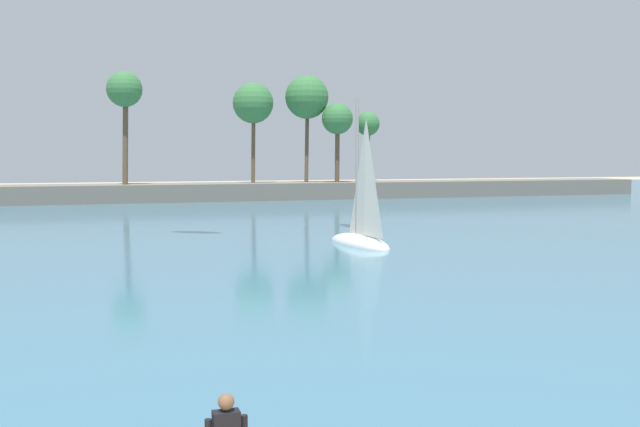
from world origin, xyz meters
The scene contains 3 objects.
sea centered at (0.00, 60.66, 0.03)m, with size 220.00×105.09×0.06m, color teal.
palm_headland centered at (2.36, 73.25, 2.57)m, with size 118.61×6.06×13.14m.
sailboat_mid_bay centered at (11.17, 33.44, 0.79)m, with size 2.40×5.75×8.08m.
Camera 1 is at (-2.07, -1.66, 4.66)m, focal length 41.26 mm.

